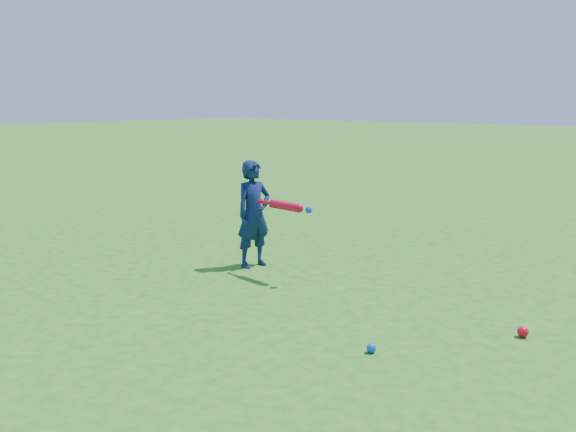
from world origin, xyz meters
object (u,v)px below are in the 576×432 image
at_px(ground_ball_red, 523,332).
at_px(child, 254,214).
at_px(ground_ball_blue, 371,348).
at_px(bat_swing, 288,206).

bearing_deg(ground_ball_red, child, 174.95).
relative_size(ground_ball_red, ground_ball_blue, 1.24).
bearing_deg(ground_ball_red, bat_swing, 176.79).
relative_size(ground_ball_red, bat_swing, 0.11).
bearing_deg(bat_swing, ground_ball_red, 4.77).
xyz_separation_m(ground_ball_red, ground_ball_blue, (-0.66, -0.91, -0.01)).
xyz_separation_m(ground_ball_red, bat_swing, (-2.22, 0.12, 0.63)).
bearing_deg(ground_ball_blue, child, 151.23).
height_order(child, bat_swing, child).
xyz_separation_m(child, bat_swing, (0.53, -0.12, 0.15)).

